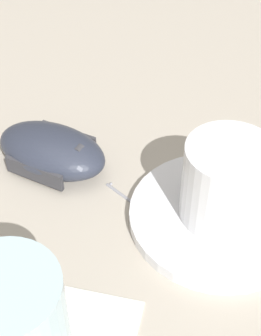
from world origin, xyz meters
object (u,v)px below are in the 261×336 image
(computer_mouse, at_px, (52,150))
(drinking_glass, at_px, (13,331))
(saucer, at_px, (217,216))
(coffee_cup, at_px, (230,183))

(computer_mouse, relative_size, drinking_glass, 1.31)
(saucer, relative_size, coffee_cup, 1.52)
(coffee_cup, bearing_deg, computer_mouse, 53.61)
(coffee_cup, relative_size, computer_mouse, 0.79)
(saucer, bearing_deg, computer_mouse, 52.81)
(saucer, height_order, computer_mouse, computer_mouse)
(saucer, distance_m, drinking_glass, 0.21)
(coffee_cup, relative_size, drinking_glass, 1.03)
(saucer, xyz_separation_m, coffee_cup, (-0.00, -0.01, 0.04))
(coffee_cup, height_order, drinking_glass, drinking_glass)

